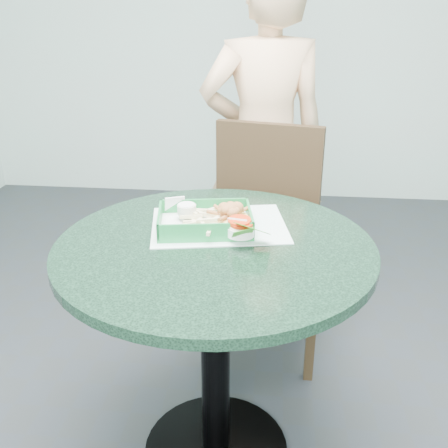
# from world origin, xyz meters

# --- Properties ---
(cafe_table) EXTENTS (0.89, 0.89, 0.75)m
(cafe_table) POSITION_xyz_m (0.00, 0.00, 0.58)
(cafe_table) COLOR black
(cafe_table) RESTS_ON floor
(dining_chair) EXTENTS (0.44, 0.44, 0.93)m
(dining_chair) POSITION_xyz_m (0.13, 0.68, 0.53)
(dining_chair) COLOR brown
(dining_chair) RESTS_ON floor
(diner_person) EXTENTS (0.66, 0.51, 1.61)m
(diner_person) POSITION_xyz_m (0.10, 0.98, 0.81)
(diner_person) COLOR #DDB084
(diner_person) RESTS_ON floor
(placemat) EXTENTS (0.44, 0.36, 0.00)m
(placemat) POSITION_xyz_m (-0.00, 0.12, 0.75)
(placemat) COLOR silver
(placemat) RESTS_ON cafe_table
(food_basket) EXTENTS (0.27, 0.20, 0.05)m
(food_basket) POSITION_xyz_m (-0.04, 0.09, 0.77)
(food_basket) COLOR #197C3A
(food_basket) RESTS_ON placemat
(crab_sandwich) EXTENTS (0.11, 0.11, 0.07)m
(crab_sandwich) POSITION_xyz_m (0.03, 0.10, 0.80)
(crab_sandwich) COLOR #F0B85C
(crab_sandwich) RESTS_ON food_basket
(fries_pile) EXTENTS (0.14, 0.15, 0.05)m
(fries_pile) POSITION_xyz_m (-0.06, 0.08, 0.79)
(fries_pile) COLOR beige
(fries_pile) RESTS_ON food_basket
(sauce_ramekin) EXTENTS (0.06, 0.06, 0.03)m
(sauce_ramekin) POSITION_xyz_m (-0.09, 0.13, 0.80)
(sauce_ramekin) COLOR beige
(sauce_ramekin) RESTS_ON food_basket
(garnish_cup) EXTENTS (0.12, 0.11, 0.05)m
(garnish_cup) POSITION_xyz_m (0.07, 0.00, 0.79)
(garnish_cup) COLOR white
(garnish_cup) RESTS_ON food_basket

